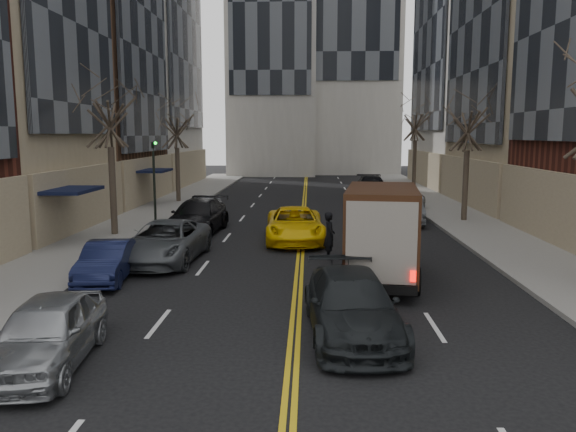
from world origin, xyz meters
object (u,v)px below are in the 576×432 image
object	(u,v)px
ups_truck	(381,234)
pedestrian	(329,236)
taxi	(295,225)
observer_sedan	(352,305)

from	to	relation	value
ups_truck	pedestrian	distance (m)	3.65
ups_truck	taxi	size ratio (longest dim) A/B	1.09
observer_sedan	taxi	xyz separation A→B (m)	(-1.67, 11.82, 0.02)
observer_sedan	pedestrian	xyz separation A→B (m)	(-0.24, 8.31, 0.18)
observer_sedan	taxi	world-z (taller)	taxi
ups_truck	pedestrian	bearing A→B (deg)	123.44
ups_truck	taxi	world-z (taller)	ups_truck
observer_sedan	pedestrian	world-z (taller)	pedestrian
observer_sedan	taxi	bearing A→B (deg)	94.00
observer_sedan	pedestrian	size ratio (longest dim) A/B	2.86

